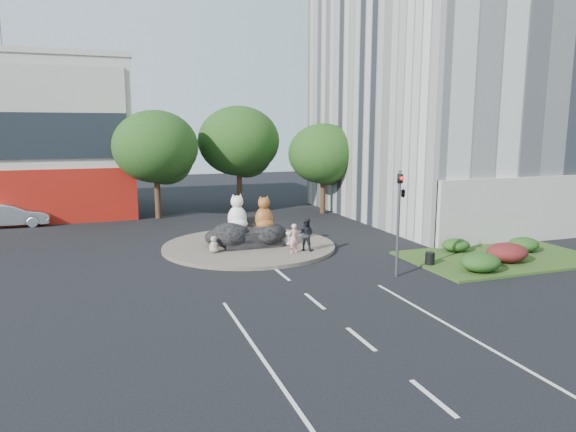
% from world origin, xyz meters
% --- Properties ---
extents(ground, '(120.00, 120.00, 0.00)m').
position_xyz_m(ground, '(0.00, 0.00, 0.00)').
color(ground, black).
rests_on(ground, ground).
extents(roundabout_island, '(10.00, 10.00, 0.20)m').
position_xyz_m(roundabout_island, '(0.00, 10.00, 0.10)').
color(roundabout_island, brown).
rests_on(roundabout_island, ground).
extents(rock_plinth, '(3.20, 2.60, 0.90)m').
position_xyz_m(rock_plinth, '(0.00, 10.00, 0.65)').
color(rock_plinth, black).
rests_on(rock_plinth, roundabout_island).
extents(grass_verge, '(10.00, 6.00, 0.12)m').
position_xyz_m(grass_verge, '(12.00, 3.00, 0.06)').
color(grass_verge, '#294818').
rests_on(grass_verge, ground).
extents(tree_left, '(6.46, 6.46, 8.27)m').
position_xyz_m(tree_left, '(-3.93, 22.06, 5.25)').
color(tree_left, '#382314').
rests_on(tree_left, ground).
extents(tree_mid, '(6.84, 6.84, 8.76)m').
position_xyz_m(tree_mid, '(3.07, 24.06, 5.56)').
color(tree_mid, '#382314').
rests_on(tree_mid, ground).
extents(tree_right, '(5.70, 5.70, 7.30)m').
position_xyz_m(tree_right, '(9.07, 20.06, 4.63)').
color(tree_right, '#382314').
rests_on(tree_right, ground).
extents(hedge_near_green, '(2.00, 1.60, 0.90)m').
position_xyz_m(hedge_near_green, '(9.00, 1.00, 0.57)').
color(hedge_near_green, '#133B12').
rests_on(hedge_near_green, grass_verge).
extents(hedge_red, '(2.20, 1.76, 0.99)m').
position_xyz_m(hedge_red, '(11.50, 2.00, 0.61)').
color(hedge_red, '#4C1414').
rests_on(hedge_red, grass_verge).
extents(hedge_mid_green, '(1.80, 1.44, 0.81)m').
position_xyz_m(hedge_mid_green, '(14.00, 3.50, 0.53)').
color(hedge_mid_green, '#133B12').
rests_on(hedge_mid_green, grass_verge).
extents(hedge_back_green, '(1.60, 1.28, 0.72)m').
position_xyz_m(hedge_back_green, '(10.50, 4.80, 0.48)').
color(hedge_back_green, '#133B12').
rests_on(hedge_back_green, grass_verge).
extents(traffic_light, '(0.44, 1.24, 5.00)m').
position_xyz_m(traffic_light, '(5.10, 2.00, 3.62)').
color(traffic_light, '#595B60').
rests_on(traffic_light, ground).
extents(street_lamp, '(2.34, 0.22, 8.06)m').
position_xyz_m(street_lamp, '(12.82, 8.00, 4.55)').
color(street_lamp, '#595B60').
rests_on(street_lamp, ground).
extents(cat_white, '(1.50, 1.38, 2.10)m').
position_xyz_m(cat_white, '(-0.67, 10.06, 2.15)').
color(cat_white, white).
rests_on(cat_white, rock_plinth).
extents(cat_tabby, '(1.28, 1.14, 2.00)m').
position_xyz_m(cat_tabby, '(0.78, 9.55, 2.10)').
color(cat_tabby, '#B17024').
rests_on(cat_tabby, rock_plinth).
extents(kitten_calico, '(0.67, 0.61, 0.95)m').
position_xyz_m(kitten_calico, '(-2.34, 8.75, 0.67)').
color(kitten_calico, beige).
rests_on(kitten_calico, roundabout_island).
extents(kitten_white, '(0.59, 0.53, 0.86)m').
position_xyz_m(kitten_white, '(2.07, 9.00, 0.63)').
color(kitten_white, beige).
rests_on(kitten_white, roundabout_island).
extents(pedestrian_pink, '(0.66, 0.51, 1.61)m').
position_xyz_m(pedestrian_pink, '(1.74, 7.21, 1.00)').
color(pedestrian_pink, pink).
rests_on(pedestrian_pink, roundabout_island).
extents(pedestrian_dark, '(1.13, 1.10, 1.83)m').
position_xyz_m(pedestrian_dark, '(2.59, 7.50, 1.11)').
color(pedestrian_dark, black).
rests_on(pedestrian_dark, roundabout_island).
extents(parked_car, '(5.07, 1.91, 1.65)m').
position_xyz_m(parked_car, '(-14.11, 21.93, 0.83)').
color(parked_car, '#B1B4BA').
rests_on(parked_car, ground).
extents(litter_bin, '(0.52, 0.52, 0.62)m').
position_xyz_m(litter_bin, '(7.50, 2.94, 0.43)').
color(litter_bin, black).
rests_on(litter_bin, grass_verge).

